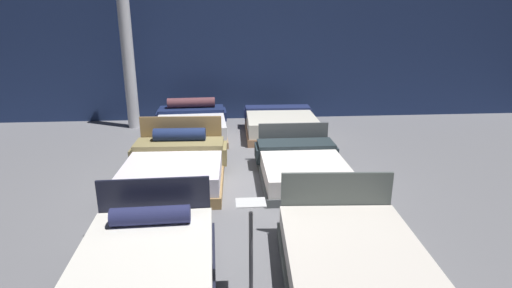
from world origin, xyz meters
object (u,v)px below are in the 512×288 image
at_px(bed_5, 280,125).
at_px(bed_1, 354,263).
at_px(bed_3, 302,167).
at_px(price_sign, 251,262).
at_px(bed_2, 176,167).
at_px(support_pillar, 128,57).
at_px(bed_0, 144,269).
at_px(bed_4, 191,125).

bearing_deg(bed_5, bed_1, -88.74).
distance_m(bed_3, price_sign, 3.22).
xyz_separation_m(bed_2, support_pillar, (-1.46, 3.68, 1.49)).
distance_m(bed_5, price_sign, 5.87).
height_order(bed_0, support_pillar, support_pillar).
relative_size(bed_0, support_pillar, 0.61).
bearing_deg(price_sign, bed_5, 79.29).
distance_m(bed_5, support_pillar, 4.04).
bearing_deg(bed_1, bed_0, -178.29).
distance_m(bed_0, bed_2, 2.81).
bearing_deg(support_pillar, bed_0, -77.46).
distance_m(bed_2, support_pillar, 4.23).
distance_m(bed_1, price_sign, 1.13).
height_order(bed_2, bed_5, bed_2).
xyz_separation_m(bed_2, bed_3, (2.15, -0.04, -0.05)).
bearing_deg(price_sign, bed_1, 9.67).
xyz_separation_m(bed_0, bed_2, (0.01, 2.81, 0.05)).
bearing_deg(bed_5, bed_0, -110.30).
relative_size(bed_0, bed_4, 0.97).
height_order(bed_5, price_sign, price_sign).
relative_size(bed_1, price_sign, 2.00).
relative_size(bed_2, bed_5, 1.04).
bearing_deg(bed_2, bed_3, 0.64).
bearing_deg(bed_3, bed_0, -127.57).
relative_size(bed_0, bed_5, 1.09).
xyz_separation_m(bed_1, price_sign, (-1.10, -0.19, 0.19)).
xyz_separation_m(bed_4, support_pillar, (-1.52, 0.92, 1.49)).
distance_m(bed_0, bed_5, 5.93).
distance_m(bed_2, bed_3, 2.15).
bearing_deg(price_sign, bed_2, 109.21).
bearing_deg(bed_0, bed_5, 66.83).
height_order(price_sign, support_pillar, support_pillar).
distance_m(bed_0, bed_3, 3.52).
bearing_deg(bed_4, bed_3, -56.11).
relative_size(bed_2, bed_3, 0.98).
bearing_deg(bed_2, bed_5, 53.02).
distance_m(bed_0, bed_1, 2.18).
xyz_separation_m(bed_3, bed_5, (0.01, 2.74, 0.03)).
distance_m(bed_3, bed_4, 3.50).
distance_m(bed_3, bed_5, 2.74).
bearing_deg(bed_0, bed_4, 87.60).
relative_size(bed_4, support_pillar, 0.63).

